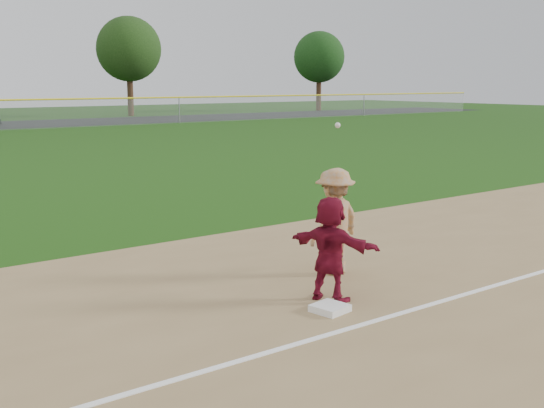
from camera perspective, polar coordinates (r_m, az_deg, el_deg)
ground at (r=9.97m, az=5.26°, el=-8.60°), size 160.00×160.00×0.00m
foul_line at (r=9.42m, az=8.57°, el=-9.66°), size 60.00×0.10×0.01m
first_base at (r=9.72m, az=4.87°, el=-8.68°), size 0.51×0.51×0.10m
base_runner at (r=10.02m, az=4.89°, el=-3.74°), size 0.91×1.52×1.56m
first_base_play at (r=11.40m, az=5.27°, el=-1.46°), size 1.26×1.03×2.58m
tree_3 at (r=66.22m, az=-11.90°, el=12.56°), size 6.00×6.00×9.19m
tree_4 at (r=76.99m, az=3.96°, el=12.16°), size 5.60×5.60×8.67m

